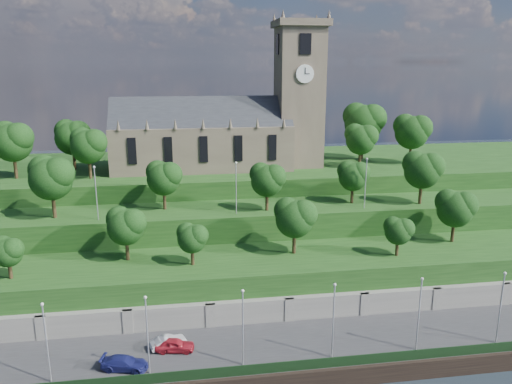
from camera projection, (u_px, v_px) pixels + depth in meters
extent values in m
cube|color=#2D2D30|center=(256.00, 353.00, 58.26)|extent=(160.00, 12.00, 2.00)
cube|color=black|center=(264.00, 368.00, 52.69)|extent=(160.00, 0.10, 1.20)
cube|color=slate|center=(249.00, 317.00, 63.62)|extent=(160.00, 2.00, 5.00)
cube|color=slate|center=(42.00, 335.00, 59.24)|extent=(1.20, 0.60, 5.00)
cube|color=slate|center=(128.00, 329.00, 60.68)|extent=(1.20, 0.60, 5.00)
cube|color=slate|center=(211.00, 323.00, 62.13)|extent=(1.20, 0.60, 5.00)
cube|color=slate|center=(289.00, 317.00, 63.58)|extent=(1.20, 0.60, 5.00)
cube|color=slate|center=(364.00, 311.00, 65.03)|extent=(1.20, 0.60, 5.00)
cube|color=slate|center=(436.00, 306.00, 66.47)|extent=(1.20, 0.60, 5.00)
cube|color=slate|center=(504.00, 300.00, 67.92)|extent=(1.20, 0.60, 5.00)
cube|color=#1A4015|center=(243.00, 286.00, 68.98)|extent=(160.00, 12.00, 8.00)
cube|color=#1A4015|center=(235.00, 244.00, 79.00)|extent=(160.00, 10.00, 12.00)
cube|color=#1A4015|center=(223.00, 200.00, 98.71)|extent=(160.00, 32.00, 15.00)
cube|color=brown|center=(202.00, 146.00, 91.40)|extent=(32.00, 12.00, 8.00)
cube|color=#23262B|center=(202.00, 125.00, 90.39)|extent=(32.00, 10.18, 10.18)
cone|color=brown|center=(118.00, 125.00, 82.39)|extent=(0.70, 0.70, 1.80)
cone|color=brown|center=(147.00, 124.00, 83.07)|extent=(0.70, 0.70, 1.80)
cone|color=brown|center=(175.00, 124.00, 83.74)|extent=(0.70, 0.70, 1.80)
cone|color=brown|center=(203.00, 123.00, 84.42)|extent=(0.70, 0.70, 1.80)
cone|color=brown|center=(230.00, 123.00, 85.10)|extent=(0.70, 0.70, 1.80)
cone|color=brown|center=(257.00, 122.00, 85.77)|extent=(0.70, 0.70, 1.80)
cone|color=brown|center=(284.00, 122.00, 86.45)|extent=(0.70, 0.70, 1.80)
cube|color=black|center=(132.00, 151.00, 83.72)|extent=(1.40, 0.25, 4.50)
cube|color=black|center=(168.00, 150.00, 84.59)|extent=(1.40, 0.25, 4.50)
cube|color=black|center=(204.00, 149.00, 85.46)|extent=(1.40, 0.25, 4.50)
cube|color=black|center=(238.00, 148.00, 86.32)|extent=(1.40, 0.25, 4.50)
cube|color=black|center=(272.00, 147.00, 87.19)|extent=(1.40, 0.25, 4.50)
cube|color=brown|center=(299.00, 98.00, 91.86)|extent=(8.00, 8.00, 25.00)
cube|color=brown|center=(300.00, 24.00, 88.55)|extent=(9.20, 9.20, 1.20)
cone|color=brown|center=(283.00, 14.00, 83.84)|extent=(0.80, 0.80, 1.60)
cone|color=brown|center=(274.00, 18.00, 91.49)|extent=(0.80, 0.80, 1.60)
cone|color=brown|center=(329.00, 15.00, 84.99)|extent=(0.80, 0.80, 1.60)
cone|color=brown|center=(317.00, 19.00, 92.65)|extent=(0.80, 0.80, 1.60)
cube|color=black|center=(306.00, 44.00, 85.55)|extent=(2.00, 0.25, 3.50)
cube|color=black|center=(295.00, 45.00, 93.36)|extent=(2.00, 0.25, 3.50)
cube|color=black|center=(278.00, 45.00, 88.86)|extent=(0.25, 2.00, 3.50)
cube|color=black|center=(322.00, 45.00, 90.05)|extent=(0.25, 2.00, 3.50)
cylinder|color=white|center=(305.00, 74.00, 86.78)|extent=(3.20, 0.30, 3.20)
cylinder|color=white|center=(321.00, 73.00, 91.31)|extent=(0.30, 3.20, 3.20)
cube|color=black|center=(305.00, 71.00, 86.48)|extent=(0.12, 0.05, 1.10)
cube|color=black|center=(307.00, 74.00, 86.66)|extent=(0.80, 0.05, 0.12)
cylinder|color=#2F2112|center=(10.00, 270.00, 61.52)|extent=(0.46, 0.46, 2.33)
sphere|color=black|center=(8.00, 252.00, 60.95)|extent=(3.63, 3.63, 3.63)
sphere|color=black|center=(13.00, 249.00, 60.57)|extent=(2.72, 2.72, 2.72)
sphere|color=black|center=(3.00, 246.00, 61.11)|extent=(2.54, 2.54, 2.54)
cylinder|color=#2F2112|center=(127.00, 249.00, 67.23)|extent=(0.50, 0.50, 3.19)
sphere|color=black|center=(126.00, 227.00, 66.45)|extent=(4.96, 4.96, 4.96)
sphere|color=black|center=(133.00, 222.00, 65.94)|extent=(3.72, 3.72, 3.72)
sphere|color=black|center=(119.00, 219.00, 66.67)|extent=(3.47, 3.47, 3.47)
cylinder|color=#2F2112|center=(192.00, 256.00, 65.71)|extent=(0.47, 0.47, 2.45)
sphere|color=black|center=(192.00, 239.00, 65.11)|extent=(3.82, 3.82, 3.82)
sphere|color=black|center=(198.00, 235.00, 64.71)|extent=(2.86, 2.86, 2.86)
sphere|color=black|center=(186.00, 232.00, 65.28)|extent=(2.67, 2.67, 2.67)
cylinder|color=#2F2112|center=(294.00, 242.00, 69.55)|extent=(0.51, 0.51, 3.43)
sphere|color=black|center=(295.00, 219.00, 68.71)|extent=(5.33, 5.33, 5.33)
sphere|color=black|center=(303.00, 214.00, 68.16)|extent=(4.00, 4.00, 4.00)
sphere|color=black|center=(287.00, 210.00, 68.95)|extent=(3.73, 3.73, 3.73)
cylinder|color=#2F2112|center=(397.00, 247.00, 68.82)|extent=(0.47, 0.47, 2.37)
sphere|color=black|center=(398.00, 232.00, 68.24)|extent=(3.69, 3.69, 3.69)
sphere|color=black|center=(405.00, 228.00, 67.86)|extent=(2.77, 2.77, 2.77)
sphere|color=black|center=(393.00, 226.00, 68.41)|extent=(2.58, 2.58, 2.58)
cylinder|color=#2F2112|center=(453.00, 231.00, 74.04)|extent=(0.51, 0.51, 3.42)
sphere|color=black|center=(455.00, 209.00, 73.21)|extent=(5.31, 5.31, 5.31)
sphere|color=black|center=(464.00, 205.00, 72.65)|extent=(3.98, 3.98, 3.98)
sphere|color=black|center=(448.00, 201.00, 73.44)|extent=(3.72, 3.72, 3.72)
cylinder|color=#2F2112|center=(54.00, 205.00, 72.21)|extent=(0.54, 0.54, 3.95)
sphere|color=black|center=(51.00, 179.00, 71.24)|extent=(6.14, 6.14, 6.14)
sphere|color=black|center=(58.00, 173.00, 70.60)|extent=(4.61, 4.61, 4.61)
sphere|color=black|center=(44.00, 170.00, 71.51)|extent=(4.30, 4.30, 4.30)
cylinder|color=#2F2112|center=(164.00, 199.00, 76.49)|extent=(0.50, 0.50, 3.26)
sphere|color=black|center=(164.00, 179.00, 75.69)|extent=(5.07, 5.07, 5.07)
sphere|color=black|center=(170.00, 175.00, 75.16)|extent=(3.80, 3.80, 3.80)
sphere|color=black|center=(157.00, 172.00, 75.91)|extent=(3.55, 3.55, 3.55)
cylinder|color=#2F2112|center=(267.00, 200.00, 75.86)|extent=(0.50, 0.50, 3.17)
sphere|color=black|center=(267.00, 181.00, 75.09)|extent=(4.93, 4.93, 4.93)
sphere|color=black|center=(274.00, 176.00, 74.57)|extent=(3.70, 3.70, 3.70)
sphere|color=black|center=(261.00, 174.00, 75.31)|extent=(3.45, 3.45, 3.45)
cylinder|color=#2F2112|center=(352.00, 194.00, 79.86)|extent=(0.49, 0.49, 2.95)
sphere|color=black|center=(353.00, 177.00, 79.14)|extent=(4.60, 4.60, 4.60)
sphere|color=black|center=(360.00, 173.00, 78.66)|extent=(3.45, 3.45, 3.45)
sphere|color=black|center=(347.00, 170.00, 79.34)|extent=(3.22, 3.22, 3.22)
cylinder|color=#2F2112|center=(420.00, 193.00, 79.40)|extent=(0.52, 0.52, 3.65)
sphere|color=black|center=(422.00, 171.00, 78.51)|extent=(5.68, 5.68, 5.68)
sphere|color=black|center=(431.00, 166.00, 77.91)|extent=(4.26, 4.26, 4.26)
sphere|color=black|center=(415.00, 163.00, 78.76)|extent=(3.98, 3.98, 3.98)
cylinder|color=#2F2112|center=(15.00, 166.00, 83.51)|extent=(0.54, 0.54, 4.13)
sphere|color=black|center=(12.00, 143.00, 82.50)|extent=(6.42, 6.42, 6.42)
sphere|color=black|center=(19.00, 137.00, 81.83)|extent=(4.82, 4.82, 4.82)
sphere|color=black|center=(6.00, 134.00, 82.78)|extent=(4.50, 4.50, 4.50)
cylinder|color=#2F2112|center=(74.00, 159.00, 90.48)|extent=(0.53, 0.53, 3.91)
sphere|color=black|center=(72.00, 138.00, 89.53)|extent=(6.08, 6.08, 6.08)
sphere|color=black|center=(78.00, 133.00, 88.89)|extent=(4.56, 4.56, 4.56)
sphere|color=black|center=(66.00, 131.00, 89.79)|extent=(4.26, 4.26, 4.26)
cylinder|color=#2F2112|center=(90.00, 168.00, 83.44)|extent=(0.52, 0.52, 3.68)
sphere|color=black|center=(88.00, 147.00, 82.55)|extent=(5.72, 5.72, 5.72)
sphere|color=black|center=(94.00, 142.00, 81.95)|extent=(4.29, 4.29, 4.29)
sphere|color=black|center=(82.00, 139.00, 82.80)|extent=(4.00, 4.00, 4.00)
cylinder|color=#2F2112|center=(360.00, 158.00, 92.32)|extent=(0.51, 0.51, 3.49)
sphere|color=black|center=(361.00, 140.00, 91.46)|extent=(5.42, 5.42, 5.42)
sphere|color=black|center=(368.00, 136.00, 90.90)|extent=(4.07, 4.07, 4.07)
sphere|color=black|center=(355.00, 134.00, 91.70)|extent=(3.80, 3.80, 3.80)
cylinder|color=#2F2112|center=(362.00, 147.00, 100.29)|extent=(0.57, 0.57, 4.83)
sphere|color=black|center=(363.00, 124.00, 99.11)|extent=(7.52, 7.52, 7.52)
sphere|color=black|center=(372.00, 118.00, 98.33)|extent=(5.64, 5.64, 5.64)
sphere|color=black|center=(356.00, 116.00, 99.44)|extent=(5.26, 5.26, 5.26)
cylinder|color=#2F2112|center=(410.00, 153.00, 95.72)|extent=(0.54, 0.54, 4.09)
sphere|color=black|center=(412.00, 133.00, 94.72)|extent=(6.36, 6.36, 6.36)
sphere|color=black|center=(420.00, 128.00, 94.06)|extent=(4.77, 4.77, 4.77)
sphere|color=black|center=(405.00, 125.00, 95.00)|extent=(4.45, 4.45, 4.45)
cylinder|color=#B2B2B7|center=(47.00, 344.00, 50.38)|extent=(0.16, 0.16, 8.66)
sphere|color=silver|center=(42.00, 304.00, 49.25)|extent=(0.36, 0.36, 0.36)
cylinder|color=#B2B2B7|center=(148.00, 337.00, 51.83)|extent=(0.16, 0.16, 8.66)
sphere|color=silver|center=(145.00, 297.00, 50.70)|extent=(0.36, 0.36, 0.36)
cylinder|color=#B2B2B7|center=(243.00, 329.00, 53.27)|extent=(0.16, 0.16, 8.66)
sphere|color=silver|center=(243.00, 291.00, 52.15)|extent=(0.36, 0.36, 0.36)
cylinder|color=#B2B2B7|center=(333.00, 322.00, 54.72)|extent=(0.16, 0.16, 8.66)
sphere|color=silver|center=(335.00, 285.00, 53.60)|extent=(0.36, 0.36, 0.36)
cylinder|color=#B2B2B7|center=(419.00, 315.00, 56.17)|extent=(0.16, 0.16, 8.66)
sphere|color=silver|center=(422.00, 279.00, 55.05)|extent=(0.36, 0.36, 0.36)
cylinder|color=#B2B2B7|center=(500.00, 309.00, 57.62)|extent=(0.16, 0.16, 8.66)
sphere|color=silver|center=(505.00, 273.00, 56.49)|extent=(0.36, 0.36, 0.36)
cylinder|color=#B2B2B7|center=(96.00, 194.00, 70.75)|extent=(0.16, 0.16, 7.62)
sphere|color=silver|center=(94.00, 167.00, 69.76)|extent=(0.36, 0.36, 0.36)
cylinder|color=#B2B2B7|center=(236.00, 189.00, 73.65)|extent=(0.16, 0.16, 7.62)
sphere|color=silver|center=(236.00, 163.00, 72.66)|extent=(0.36, 0.36, 0.36)
cylinder|color=#B2B2B7|center=(365.00, 184.00, 76.55)|extent=(0.16, 0.16, 7.62)
sphere|color=silver|center=(367.00, 159.00, 75.55)|extent=(0.36, 0.36, 0.36)
imported|color=#A51B28|center=(175.00, 345.00, 56.77)|extent=(4.67, 2.43, 1.52)
imported|color=#B0AFB4|center=(168.00, 342.00, 57.53)|extent=(4.45, 2.73, 1.39)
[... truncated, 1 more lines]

